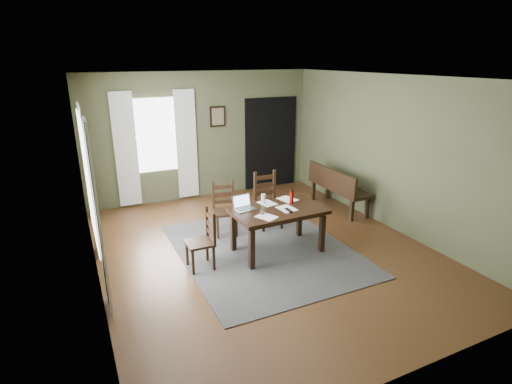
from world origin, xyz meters
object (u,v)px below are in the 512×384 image
chair_end (203,241)px  laptop (243,205)px  bench (337,185)px  chair_back_right (268,200)px  water_bottle (292,197)px  dining_table (278,214)px  chair_back_left (225,209)px

chair_end → laptop: laptop is taller
laptop → chair_end: bearing=-169.0°
bench → laptop: bearing=110.3°
chair_back_right → laptop: (-0.80, -0.74, 0.29)m
chair_back_right → bench: size_ratio=0.66×
chair_back_right → laptop: size_ratio=2.97×
laptop → water_bottle: size_ratio=1.40×
dining_table → bench: (1.97, 1.14, -0.12)m
chair_back_right → dining_table: bearing=-104.1°
laptop → bench: bearing=14.3°
chair_back_left → dining_table: bearing=-52.2°
chair_back_right → bench: 1.65m
chair_back_left → chair_back_right: (0.83, -0.02, 0.04)m
chair_back_left → laptop: (0.03, -0.76, 0.33)m
dining_table → laptop: bearing=152.3°
dining_table → bench: size_ratio=0.94×
laptop → water_bottle: water_bottle is taller
bench → water_bottle: 1.97m
dining_table → water_bottle: 0.39m
water_bottle → laptop: bearing=171.9°
chair_end → chair_back_left: bearing=144.4°
laptop → chair_back_right: bearing=36.7°
chair_back_right → water_bottle: 0.92m
bench → chair_end: bearing=109.5°
water_bottle → chair_end: bearing=-175.7°
chair_back_left → chair_end: bearing=-115.2°
chair_end → chair_back_right: 1.83m
dining_table → bench: bearing=28.9°
dining_table → laptop: 0.56m
chair_end → water_bottle: 1.60m
dining_table → chair_back_left: 1.14m
dining_table → chair_end: bearing=178.3°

